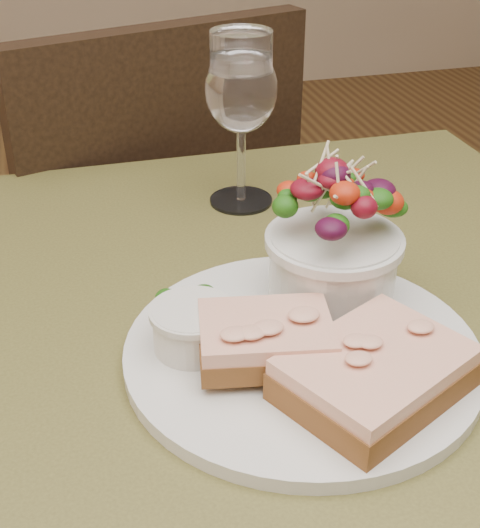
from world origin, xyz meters
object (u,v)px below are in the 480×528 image
object	(u,v)px
dinner_plate	(302,352)
cafe_table	(246,434)
chair_far	(138,344)
ramekin	(193,326)
salad_bowl	(335,237)
sandwich_front	(375,373)
sandwich_back	(266,338)
wine_glass	(241,95)

from	to	relation	value
dinner_plate	cafe_table	bearing A→B (deg)	139.55
chair_far	ramekin	distance (m)	0.81
cafe_table	salad_bowl	world-z (taller)	salad_bowl
sandwich_front	salad_bowl	bearing A→B (deg)	56.30
cafe_table	dinner_plate	world-z (taller)	dinner_plate
cafe_table	chair_far	world-z (taller)	chair_far
sandwich_front	cafe_table	bearing A→B (deg)	98.52
sandwich_front	sandwich_back	distance (m)	0.08
dinner_plate	chair_far	bearing A→B (deg)	95.77
cafe_table	salad_bowl	distance (m)	0.19
salad_bowl	dinner_plate	bearing A→B (deg)	-128.01
ramekin	chair_far	bearing A→B (deg)	88.59
sandwich_back	wine_glass	size ratio (longest dim) A/B	0.64
sandwich_back	wine_glass	world-z (taller)	wine_glass
dinner_plate	sandwich_back	xyz separation A→B (m)	(-0.03, -0.01, 0.03)
sandwich_back	dinner_plate	bearing A→B (deg)	29.70
sandwich_front	ramekin	size ratio (longest dim) A/B	2.53
chair_far	sandwich_back	xyz separation A→B (m)	(0.03, -0.67, 0.49)
cafe_table	sandwich_back	distance (m)	0.14
chair_far	ramekin	world-z (taller)	chair_far
chair_far	sandwich_front	xyz separation A→B (m)	(0.10, -0.73, 0.49)
cafe_table	chair_far	xyz separation A→B (m)	(-0.03, 0.63, -0.36)
chair_far	wine_glass	bearing A→B (deg)	87.78
sandwich_back	wine_glass	distance (m)	0.32
wine_glass	ramekin	bearing A→B (deg)	-112.72
cafe_table	chair_far	size ratio (longest dim) A/B	0.89
sandwich_front	chair_far	bearing A→B (deg)	70.98
salad_bowl	ramekin	bearing A→B (deg)	-163.56
ramekin	salad_bowl	bearing A→B (deg)	16.44
chair_far	salad_bowl	bearing A→B (deg)	84.37
cafe_table	dinner_plate	distance (m)	0.12
cafe_table	ramekin	xyz separation A→B (m)	(-0.05, -0.01, 0.13)
cafe_table	sandwich_back	world-z (taller)	sandwich_back
chair_far	salad_bowl	distance (m)	0.81
sandwich_front	salad_bowl	size ratio (longest dim) A/B	1.25
ramekin	wine_glass	world-z (taller)	wine_glass
dinner_plate	sandwich_back	distance (m)	0.05
ramekin	salad_bowl	world-z (taller)	salad_bowl
dinner_plate	sandwich_back	size ratio (longest dim) A/B	2.52
cafe_table	sandwich_front	xyz separation A→B (m)	(0.07, -0.10, 0.13)
sandwich_front	sandwich_back	size ratio (longest dim) A/B	1.42
sandwich_back	wine_glass	xyz separation A→B (m)	(0.06, 0.30, 0.09)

